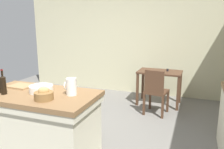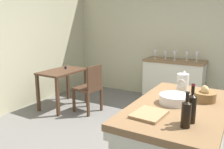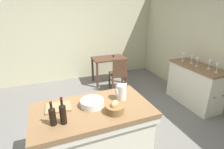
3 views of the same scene
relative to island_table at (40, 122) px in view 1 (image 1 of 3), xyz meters
name	(u,v)px [view 1 (image 1 of 3)]	position (x,y,z in m)	size (l,w,h in m)	color
ground_plane	(79,136)	(0.23, 0.63, -0.47)	(6.76, 6.76, 0.00)	#66635E
wall_back	(127,40)	(0.23, 3.23, 0.83)	(5.32, 0.12, 2.60)	#B7B28E
island_table	(40,122)	(0.00, 0.00, 0.00)	(1.50, 0.84, 0.86)	brown
writing_desk	(160,77)	(1.16, 2.52, 0.15)	(0.91, 0.57, 0.78)	#472D1E
wooden_chair	(156,91)	(1.19, 1.90, 0.01)	(0.45, 0.45, 0.89)	#472D1E
pitcher	(71,86)	(0.44, 0.08, 0.50)	(0.17, 0.13, 0.25)	silver
wash_bowl	(41,89)	(0.01, 0.05, 0.44)	(0.30, 0.30, 0.09)	silver
bread_basket	(44,95)	(0.23, -0.19, 0.45)	(0.22, 0.22, 0.16)	brown
cutting_board	(21,86)	(-0.40, 0.16, 0.41)	(0.31, 0.25, 0.02)	#99754C
wine_bottle_dark	(3,84)	(-0.37, -0.18, 0.52)	(0.07, 0.07, 0.32)	black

